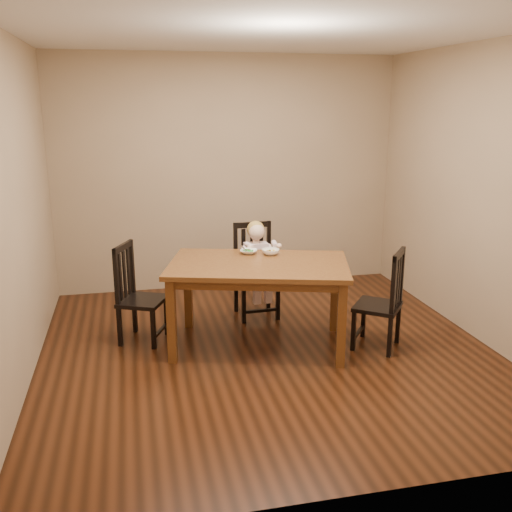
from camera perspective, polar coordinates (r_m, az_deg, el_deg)
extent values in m
cube|color=#3F1D0D|center=(5.20, 1.22, -9.48)|extent=(4.00, 4.00, 0.01)
cube|color=silver|center=(4.76, 1.42, 21.57)|extent=(4.00, 4.00, 0.01)
cube|color=#957C5E|center=(6.74, -2.81, 8.18)|extent=(4.00, 0.01, 2.70)
cube|color=#957C5E|center=(2.94, 10.69, -1.31)|extent=(4.00, 0.01, 2.70)
cube|color=#957C5E|center=(4.74, -22.93, 4.00)|extent=(0.01, 4.00, 2.70)
cube|color=#957C5E|center=(5.62, 21.64, 5.72)|extent=(0.01, 4.00, 2.70)
cube|color=#4F2B12|center=(5.06, 0.25, -0.91)|extent=(1.78, 1.35, 0.04)
cube|color=#4F2B12|center=(5.08, 0.25, -1.60)|extent=(1.62, 1.19, 0.08)
cube|color=#4F2B12|center=(4.91, -8.44, -6.49)|extent=(0.09, 0.09, 0.75)
cube|color=#4F2B12|center=(4.83, 8.54, -6.87)|extent=(0.09, 0.09, 0.75)
cube|color=#4F2B12|center=(5.64, -6.80, -3.50)|extent=(0.09, 0.09, 0.75)
cube|color=#4F2B12|center=(5.57, 7.86, -3.79)|extent=(0.09, 0.09, 0.75)
cube|color=black|center=(5.89, 0.05, -2.24)|extent=(0.43, 0.42, 0.04)
cube|color=black|center=(6.16, 1.25, -3.54)|extent=(0.04, 0.04, 0.39)
cube|color=black|center=(6.07, -2.02, -3.83)|extent=(0.04, 0.04, 0.39)
cube|color=black|center=(5.85, 2.20, -4.58)|extent=(0.04, 0.04, 0.39)
cube|color=black|center=(5.76, -1.24, -4.90)|extent=(0.04, 0.04, 0.39)
cube|color=black|center=(6.01, 1.28, 0.99)|extent=(0.04, 0.04, 0.54)
cube|color=black|center=(5.92, -2.06, 0.77)|extent=(0.04, 0.04, 0.54)
cube|color=black|center=(5.91, -0.38, 3.15)|extent=(0.40, 0.05, 0.06)
cube|color=black|center=(6.00, 0.49, 0.68)|extent=(0.04, 0.02, 0.46)
cube|color=black|center=(5.97, -0.38, 0.62)|extent=(0.04, 0.02, 0.46)
cube|color=black|center=(5.95, -1.26, 0.56)|extent=(0.04, 0.02, 0.46)
cube|color=black|center=(5.39, -11.28, -4.42)|extent=(0.51, 0.52, 0.04)
cube|color=black|center=(5.67, -12.03, -5.66)|extent=(0.05, 0.05, 0.37)
cube|color=black|center=(5.38, -13.48, -6.92)|extent=(0.05, 0.05, 0.37)
cube|color=black|center=(5.55, -8.93, -5.96)|extent=(0.05, 0.05, 0.37)
cube|color=black|center=(5.26, -10.23, -7.27)|extent=(0.05, 0.05, 0.37)
cube|color=black|center=(5.52, -12.31, -1.00)|extent=(0.05, 0.05, 0.52)
cube|color=black|center=(5.22, -13.80, -2.03)|extent=(0.05, 0.05, 0.52)
cube|color=black|center=(5.31, -13.18, 0.88)|extent=(0.18, 0.36, 0.05)
cube|color=black|center=(5.46, -12.63, -1.51)|extent=(0.03, 0.04, 0.44)
cube|color=black|center=(5.38, -13.02, -1.78)|extent=(0.03, 0.04, 0.44)
cube|color=black|center=(5.30, -13.42, -2.06)|extent=(0.03, 0.04, 0.44)
cube|color=black|center=(5.27, 12.04, -4.95)|extent=(0.54, 0.55, 0.04)
cube|color=black|center=(5.15, 13.23, -7.92)|extent=(0.05, 0.05, 0.37)
cube|color=black|center=(5.46, 14.02, -6.60)|extent=(0.05, 0.05, 0.37)
cube|color=black|center=(5.22, 9.72, -7.41)|extent=(0.05, 0.05, 0.37)
cube|color=black|center=(5.53, 10.70, -6.14)|extent=(0.05, 0.05, 0.37)
cube|color=black|center=(4.99, 13.57, -2.85)|extent=(0.05, 0.05, 0.52)
cube|color=black|center=(5.31, 14.35, -1.79)|extent=(0.05, 0.05, 0.52)
cube|color=black|center=(5.08, 14.13, 0.17)|extent=(0.26, 0.32, 0.05)
cube|color=black|center=(5.07, 13.74, -2.88)|extent=(0.04, 0.04, 0.44)
cube|color=black|center=(5.16, 13.95, -2.59)|extent=(0.04, 0.04, 0.44)
cube|color=black|center=(5.24, 14.15, -2.31)|extent=(0.04, 0.04, 0.44)
imported|color=white|center=(5.36, -0.73, 0.44)|extent=(0.21, 0.21, 0.04)
imported|color=white|center=(5.33, 1.48, 0.43)|extent=(0.19, 0.19, 0.05)
cube|color=silver|center=(5.33, -1.17, 0.71)|extent=(0.05, 0.11, 0.04)
cube|color=silver|center=(5.34, -1.17, 0.55)|extent=(0.03, 0.04, 0.01)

